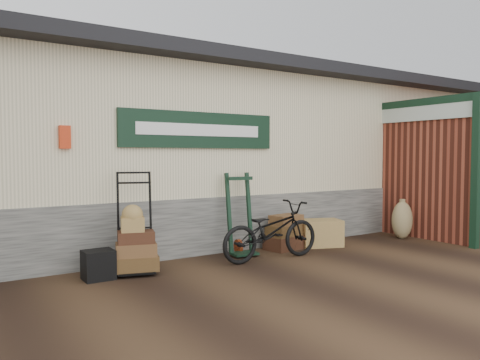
% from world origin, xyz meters
% --- Properties ---
extents(ground, '(80.00, 80.00, 0.00)m').
position_xyz_m(ground, '(0.00, 0.00, 0.00)').
color(ground, black).
rests_on(ground, ground).
extents(station_building, '(14.40, 4.10, 3.20)m').
position_xyz_m(station_building, '(-0.01, 2.74, 1.61)').
color(station_building, '#4C4C47').
rests_on(station_building, ground).
extents(brick_outbuilding, '(1.71, 4.51, 2.62)m').
position_xyz_m(brick_outbuilding, '(4.70, 1.19, 1.30)').
color(brick_outbuilding, maroon).
rests_on(brick_outbuilding, ground).
extents(porter_trolley, '(0.80, 0.69, 1.37)m').
position_xyz_m(porter_trolley, '(-1.51, 0.57, 0.69)').
color(porter_trolley, black).
rests_on(porter_trolley, ground).
extents(green_barrow, '(0.50, 0.44, 1.28)m').
position_xyz_m(green_barrow, '(0.27, 0.71, 0.64)').
color(green_barrow, black).
rests_on(green_barrow, ground).
extents(suitcase_stack, '(0.72, 0.52, 0.58)m').
position_xyz_m(suitcase_stack, '(1.13, 0.68, 0.29)').
color(suitcase_stack, '#3A2112').
rests_on(suitcase_stack, ground).
extents(wicker_hamper, '(0.81, 0.67, 0.45)m').
position_xyz_m(wicker_hamper, '(1.81, 0.56, 0.23)').
color(wicker_hamper, olive).
rests_on(wicker_hamper, ground).
extents(black_trunk, '(0.37, 0.32, 0.37)m').
position_xyz_m(black_trunk, '(-2.04, 0.46, 0.19)').
color(black_trunk, black).
rests_on(black_trunk, ground).
extents(bicycle, '(0.63, 1.68, 0.97)m').
position_xyz_m(bicycle, '(0.45, 0.16, 0.48)').
color(bicycle, black).
rests_on(bicycle, ground).
extents(burlap_sack_left, '(0.52, 0.47, 0.70)m').
position_xyz_m(burlap_sack_left, '(3.58, 0.25, 0.35)').
color(burlap_sack_left, olive).
rests_on(burlap_sack_left, ground).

